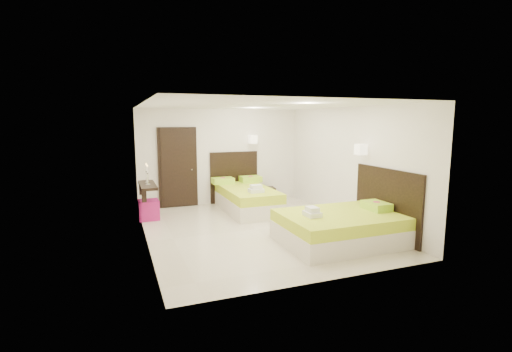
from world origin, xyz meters
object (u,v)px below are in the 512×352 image
object	(u,v)px
nightstand	(266,194)
bed_double	(343,226)
bed_single	(246,197)
ottoman	(149,210)

from	to	relation	value
nightstand	bed_double	bearing A→B (deg)	-79.76
bed_double	nightstand	bearing A→B (deg)	89.90
bed_double	bed_single	bearing A→B (deg)	105.74
bed_single	bed_double	world-z (taller)	bed_single
bed_single	nightstand	size ratio (longest dim) A/B	4.98
bed_single	nightstand	distance (m)	1.15
bed_single	nightstand	xyz separation A→B (m)	(0.87, 0.74, -0.14)
ottoman	bed_single	bearing A→B (deg)	1.38
bed_single	ottoman	size ratio (longest dim) A/B	5.01
bed_double	ottoman	size ratio (longest dim) A/B	4.79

